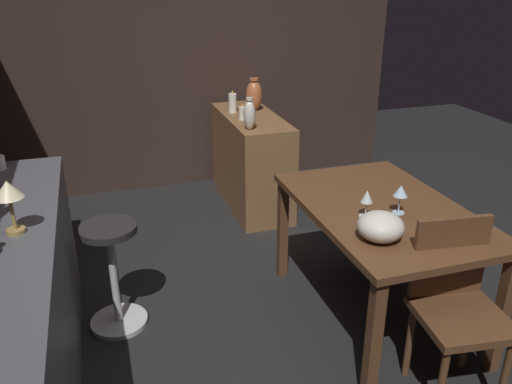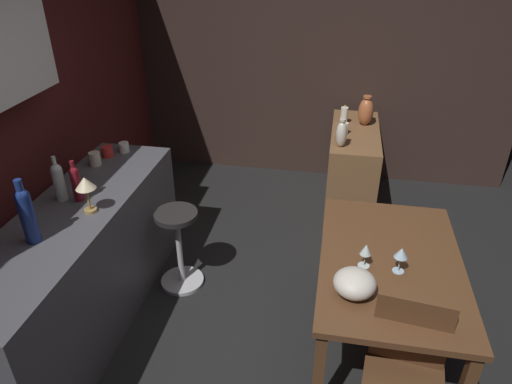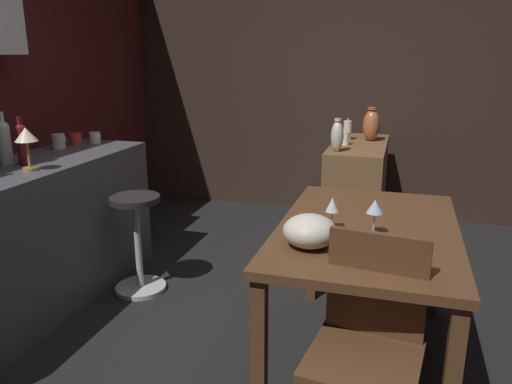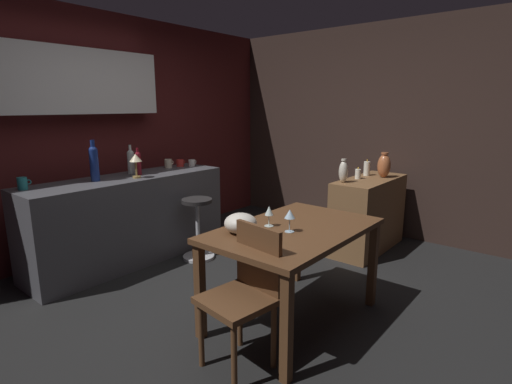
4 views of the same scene
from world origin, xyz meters
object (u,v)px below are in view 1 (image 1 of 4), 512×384
(fruit_bowl, at_px, (381,227))
(vase_ceramic_ivory, at_px, (250,115))
(dining_table, at_px, (382,220))
(bar_stool, at_px, (113,273))
(chair_near_window, at_px, (456,303))
(sideboard_cabinet, at_px, (251,161))
(wine_glass_right, at_px, (367,198))
(counter_lamp, at_px, (9,194))
(vase_copper, at_px, (254,95))
(pillar_candle_tall, at_px, (243,113))
(wine_glass_left, at_px, (401,192))
(pillar_candle_short, at_px, (233,103))

(fruit_bowl, distance_m, vase_ceramic_ivory, 1.77)
(dining_table, xyz_separation_m, bar_stool, (0.39, 1.49, -0.30))
(vase_ceramic_ivory, bearing_deg, chair_near_window, -168.78)
(sideboard_cabinet, xyz_separation_m, chair_near_window, (-2.44, -0.27, 0.08))
(wine_glass_right, height_order, vase_ceramic_ivory, vase_ceramic_ivory)
(chair_near_window, xyz_separation_m, counter_lamp, (0.56, 1.93, 0.59))
(counter_lamp, xyz_separation_m, vase_copper, (2.05, -1.74, -0.13))
(chair_near_window, relative_size, wine_glass_right, 5.82)
(sideboard_cabinet, distance_m, fruit_bowl, 2.19)
(fruit_bowl, bearing_deg, chair_near_window, -134.84)
(vase_copper, bearing_deg, sideboard_cabinet, 155.22)
(dining_table, relative_size, fruit_bowl, 5.71)
(counter_lamp, relative_size, vase_copper, 0.87)
(sideboard_cabinet, distance_m, pillar_candle_tall, 0.49)
(wine_glass_left, xyz_separation_m, fruit_bowl, (-0.24, 0.25, -0.05))
(sideboard_cabinet, bearing_deg, fruit_bowl, 179.72)
(wine_glass_left, height_order, pillar_candle_short, pillar_candle_short)
(counter_lamp, distance_m, vase_copper, 2.69)
(dining_table, relative_size, vase_ceramic_ivory, 5.26)
(wine_glass_left, bearing_deg, bar_stool, 71.96)
(dining_table, relative_size, pillar_candle_short, 6.97)
(vase_copper, bearing_deg, counter_lamp, 139.66)
(dining_table, relative_size, chair_near_window, 1.47)
(wine_glass_left, bearing_deg, pillar_candle_tall, 10.79)
(chair_near_window, relative_size, wine_glass_left, 5.46)
(wine_glass_left, distance_m, vase_copper, 2.10)
(vase_copper, bearing_deg, wine_glass_left, -175.52)
(dining_table, height_order, wine_glass_left, wine_glass_left)
(fruit_bowl, bearing_deg, counter_lamp, 80.40)
(fruit_bowl, xyz_separation_m, vase_copper, (2.33, -0.09, 0.14))
(vase_ceramic_ivory, bearing_deg, dining_table, -166.32)
(bar_stool, distance_m, counter_lamp, 0.94)
(sideboard_cabinet, relative_size, vase_ceramic_ivory, 4.41)
(sideboard_cabinet, height_order, vase_ceramic_ivory, vase_ceramic_ivory)
(wine_glass_right, height_order, counter_lamp, counter_lamp)
(chair_near_window, height_order, vase_ceramic_ivory, vase_ceramic_ivory)
(vase_ceramic_ivory, height_order, vase_copper, vase_copper)
(chair_near_window, xyz_separation_m, wine_glass_left, (0.51, 0.03, 0.37))
(dining_table, xyz_separation_m, chair_near_window, (-0.62, -0.06, -0.16))
(fruit_bowl, xyz_separation_m, pillar_candle_short, (2.32, 0.11, 0.09))
(wine_glass_left, relative_size, vase_ceramic_ivory, 0.65)
(fruit_bowl, height_order, pillar_candle_tall, pillar_candle_tall)
(wine_glass_right, height_order, pillar_candle_tall, pillar_candle_tall)
(vase_ceramic_ivory, bearing_deg, wine_glass_right, -173.09)
(vase_ceramic_ivory, bearing_deg, pillar_candle_tall, -5.85)
(wine_glass_right, bearing_deg, bar_stool, 70.06)
(dining_table, bearing_deg, pillar_candle_tall, 10.45)
(wine_glass_left, xyz_separation_m, vase_ceramic_ivory, (1.53, 0.38, 0.07))
(vase_copper, bearing_deg, bar_stool, 139.64)
(sideboard_cabinet, height_order, pillar_candle_short, pillar_candle_short)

